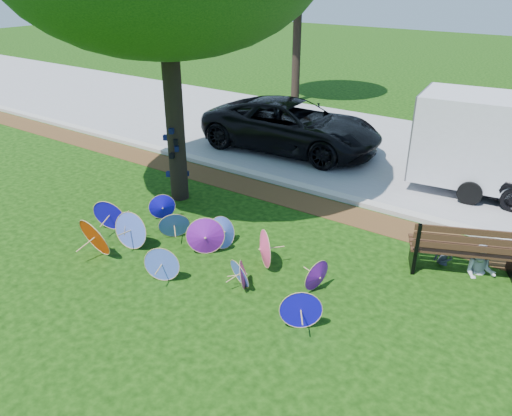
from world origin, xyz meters
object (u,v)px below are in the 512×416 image
at_px(parasol_pile, 180,241).
at_px(park_bench, 464,246).
at_px(black_van, 292,126).
at_px(person_right, 485,247).
at_px(person_left, 447,240).
at_px(cargo_trailer, 483,139).

relative_size(parasol_pile, park_bench, 2.86).
xyz_separation_m(black_van, person_right, (6.81, -4.23, -0.19)).
bearing_deg(person_left, cargo_trailer, 111.94).
height_order(black_van, person_right, black_van).
distance_m(parasol_pile, person_left, 5.28).
height_order(parasol_pile, cargo_trailer, cargo_trailer).
xyz_separation_m(black_van, person_left, (6.11, -4.23, -0.26)).
relative_size(cargo_trailer, park_bench, 1.53).
bearing_deg(person_right, park_bench, 178.49).
bearing_deg(person_right, black_van, 138.54).
distance_m(cargo_trailer, park_bench, 4.39).
xyz_separation_m(park_bench, person_right, (0.35, 0.05, 0.06)).
distance_m(park_bench, person_left, 0.35).
height_order(parasol_pile, person_left, person_left).
xyz_separation_m(parasol_pile, park_bench, (4.82, 2.76, 0.17)).
distance_m(parasol_pile, person_right, 5.89).
bearing_deg(park_bench, person_right, -15.30).
xyz_separation_m(black_van, cargo_trailer, (5.69, -0.04, 0.61)).
xyz_separation_m(parasol_pile, cargo_trailer, (4.04, 7.00, 1.03)).
relative_size(park_bench, person_right, 1.72).
bearing_deg(cargo_trailer, black_van, 172.89).
xyz_separation_m(cargo_trailer, park_bench, (0.77, -4.24, -0.87)).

